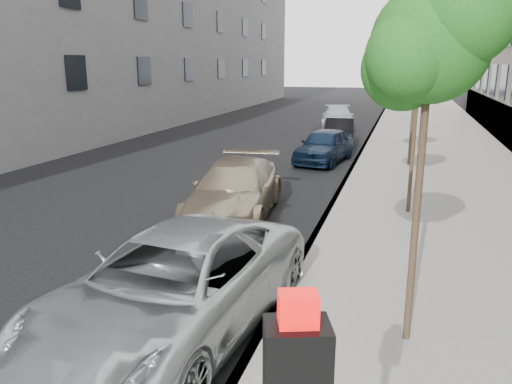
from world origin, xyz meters
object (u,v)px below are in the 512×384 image
at_px(tree_mid, 423,41).
at_px(suv, 235,190).
at_px(sedan_black, 339,132).
at_px(tree_far, 417,64).
at_px(sedan_blue, 324,146).
at_px(tree_near, 433,43).
at_px(sedan_rear, 338,118).
at_px(minivan, 174,286).

distance_m(tree_mid, suv, 5.89).
bearing_deg(sedan_black, tree_far, -61.32).
bearing_deg(sedan_blue, suv, -88.67).
height_order(tree_near, suv, tree_near).
bearing_deg(sedan_black, sedan_rear, 92.34).
height_order(tree_near, sedan_black, tree_near).
bearing_deg(tree_near, sedan_black, 100.59).
distance_m(minivan, sedan_blue, 13.79).
relative_size(minivan, sedan_rear, 1.17).
xyz_separation_m(minivan, sedan_rear, (-0.92, 24.61, -0.08)).
xyz_separation_m(tree_mid, minivan, (-3.33, -7.08, -3.68)).
bearing_deg(sedan_black, tree_mid, -79.67).
distance_m(tree_near, sedan_rear, 24.65).
distance_m(tree_near, sedan_blue, 14.06).
bearing_deg(tree_near, tree_far, 90.00).
bearing_deg(suv, minivan, -86.15).
height_order(tree_near, tree_far, tree_near).
bearing_deg(sedan_black, minivan, -96.09).
distance_m(tree_mid, tree_far, 6.52).
bearing_deg(minivan, sedan_rear, 98.60).
distance_m(sedan_blue, sedan_black, 4.58).
distance_m(tree_near, tree_mid, 6.51).
height_order(tree_mid, minivan, tree_mid).
bearing_deg(suv, sedan_rear, 83.17).
bearing_deg(suv, sedan_blue, 76.08).
distance_m(tree_mid, sedan_blue, 8.38).
height_order(tree_near, tree_mid, tree_mid).
relative_size(tree_far, minivan, 0.84).
relative_size(sedan_black, sedan_rear, 0.84).
distance_m(tree_far, minivan, 14.32).
relative_size(minivan, sedan_black, 1.38).
relative_size(tree_far, sedan_blue, 1.13).
bearing_deg(suv, tree_near, -56.38).
distance_m(suv, sedan_black, 12.63).
relative_size(tree_mid, sedan_rear, 1.10).
relative_size(minivan, sedan_blue, 1.35).
bearing_deg(tree_mid, sedan_black, 106.41).
height_order(suv, sedan_black, suv).
bearing_deg(tree_near, minivan, -170.18).
xyz_separation_m(minivan, sedan_black, (0.00, 18.37, -0.11)).
relative_size(sedan_blue, sedan_rear, 0.86).
bearing_deg(tree_far, tree_mid, -90.00).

